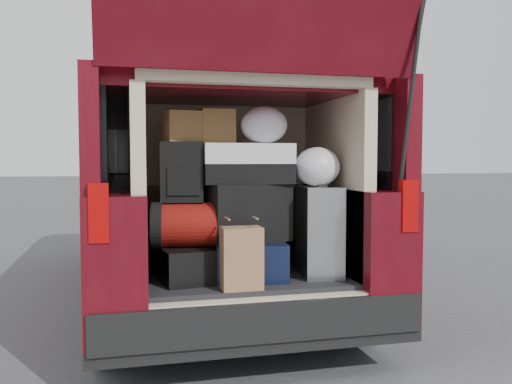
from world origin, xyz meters
TOP-DOWN VIEW (x-y plane):
  - ground at (0.00, 0.00)m, footprint 80.00×80.00m
  - minivan at (0.00, 1.86)m, footprint 1.90×5.35m
  - load_floor at (0.00, 0.28)m, footprint 1.24×1.05m
  - black_hardshell at (-0.35, 0.17)m, footprint 0.45×0.57m
  - navy_hardshell at (0.03, 0.16)m, footprint 0.48×0.57m
  - silver_roller at (0.47, 0.08)m, footprint 0.28×0.40m
  - kraft_bag at (-0.09, -0.17)m, footprint 0.23×0.15m
  - red_duffel at (-0.37, 0.13)m, footprint 0.45×0.33m
  - black_soft_case at (0.02, 0.15)m, footprint 0.54×0.38m
  - backpack at (-0.39, 0.16)m, footprint 0.28×0.19m
  - twotone_duffel at (0.02, 0.16)m, footprint 0.56×0.30m
  - grocery_sack_lower at (-0.38, 0.19)m, footprint 0.23×0.20m
  - grocery_sack_upper at (-0.17, 0.23)m, footprint 0.23×0.20m
  - plastic_bag_center at (0.13, 0.16)m, footprint 0.34×0.33m
  - plastic_bag_right at (0.45, 0.06)m, footprint 0.30×0.28m

SIDE VIEW (x-z plane):
  - ground at x=0.00m, z-range 0.00..0.00m
  - load_floor at x=0.00m, z-range 0.00..0.55m
  - black_hardshell at x=-0.35m, z-range 0.55..0.76m
  - navy_hardshell at x=0.03m, z-range 0.55..0.78m
  - kraft_bag at x=-0.09m, z-range 0.55..0.90m
  - silver_roller at x=0.47m, z-range 0.55..1.12m
  - red_duffel at x=-0.37m, z-range 0.76..1.03m
  - minivan at x=0.00m, z-range -0.47..2.29m
  - black_soft_case at x=0.02m, z-range 0.78..1.14m
  - backpack at x=-0.39m, z-range 1.03..1.39m
  - plastic_bag_right at x=0.45m, z-range 1.12..1.36m
  - twotone_duffel at x=0.02m, z-range 1.14..1.39m
  - grocery_sack_lower at x=-0.38m, z-range 1.39..1.58m
  - grocery_sack_upper at x=-0.17m, z-range 1.39..1.60m
  - plastic_bag_center at x=0.13m, z-range 1.39..1.62m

